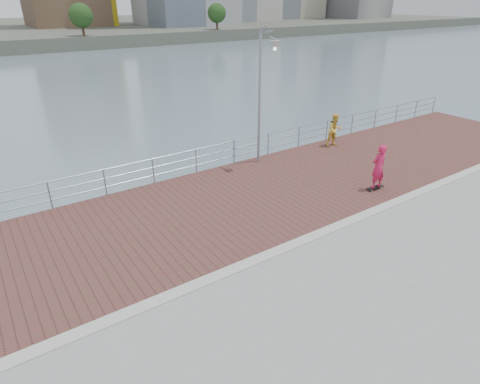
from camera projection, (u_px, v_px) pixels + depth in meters
water at (274, 302)px, 13.38m from camera, size 400.00×400.00×0.00m
brick_lane at (216, 207)px, 15.17m from camera, size 40.00×6.80×0.02m
curb at (276, 252)px, 12.49m from camera, size 40.00×0.40×0.06m
guardrail at (175, 163)px, 17.40m from camera, size 39.06×0.06×1.13m
street_lamp at (266, 74)px, 17.28m from camera, size 0.43×1.25×5.90m
skateboard at (375, 187)px, 16.56m from camera, size 0.84×0.27×0.09m
skateboarder at (379, 167)px, 16.16m from camera, size 0.70×0.49×1.85m
bystander at (335, 130)px, 21.06m from camera, size 0.97×0.82×1.75m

